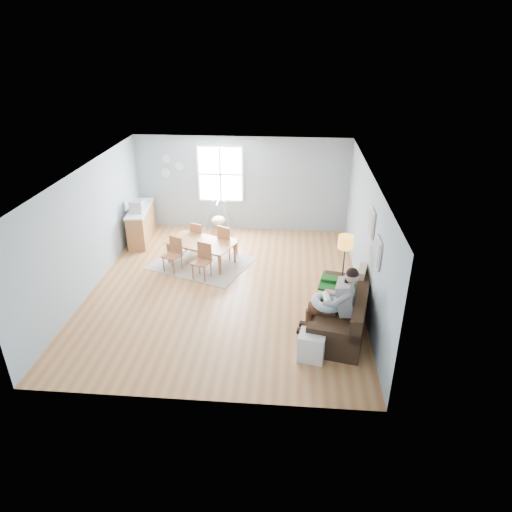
# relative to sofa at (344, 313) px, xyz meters

# --- Properties ---
(room) EXTENTS (8.40, 9.40, 3.90)m
(room) POSITION_rel_sofa_xyz_m (-2.51, 1.29, 2.10)
(room) COLOR #A06238
(window) EXTENTS (1.32, 0.08, 1.62)m
(window) POSITION_rel_sofa_xyz_m (-3.11, 4.75, 1.33)
(window) COLOR silver
(window) RESTS_ON room
(pictures) EXTENTS (0.05, 1.34, 0.74)m
(pictures) POSITION_rel_sofa_xyz_m (0.45, 0.24, 1.53)
(pictures) COLOR silver
(pictures) RESTS_ON room
(wall_plates) EXTENTS (0.67, 0.02, 0.66)m
(wall_plates) POSITION_rel_sofa_xyz_m (-4.52, 4.76, 1.51)
(wall_plates) COLOR #A8C2CA
(wall_plates) RESTS_ON room
(sofa) EXTENTS (1.41, 2.38, 0.90)m
(sofa) POSITION_rel_sofa_xyz_m (0.00, 0.00, 0.00)
(sofa) COLOR black
(sofa) RESTS_ON room
(green_throw) EXTENTS (1.15, 0.99, 0.04)m
(green_throw) POSITION_rel_sofa_xyz_m (0.07, 0.74, 0.25)
(green_throw) COLOR #135622
(green_throw) RESTS_ON sofa
(beige_pillow) EXTENTS (0.27, 0.53, 0.51)m
(beige_pillow) POSITION_rel_sofa_xyz_m (0.35, 0.52, 0.49)
(beige_pillow) COLOR tan
(beige_pillow) RESTS_ON sofa
(father) EXTENTS (1.12, 0.63, 1.49)m
(father) POSITION_rel_sofa_xyz_m (-0.20, -0.28, 0.47)
(father) COLOR gray
(father) RESTS_ON sofa
(nursing_pillow) EXTENTS (0.75, 0.74, 0.24)m
(nursing_pillow) POSITION_rel_sofa_xyz_m (-0.37, -0.25, 0.38)
(nursing_pillow) COLOR silver
(nursing_pillow) RESTS_ON father
(infant) EXTENTS (0.17, 0.40, 0.14)m
(infant) POSITION_rel_sofa_xyz_m (-0.37, -0.21, 0.46)
(infant) COLOR silver
(infant) RESTS_ON nursing_pillow
(toddler) EXTENTS (0.60, 0.38, 0.90)m
(toddler) POSITION_rel_sofa_xyz_m (-0.04, 0.22, 0.44)
(toddler) COLOR silver
(toddler) RESTS_ON sofa
(floor_lamp) EXTENTS (0.31, 0.31, 1.54)m
(floor_lamp) POSITION_rel_sofa_xyz_m (0.03, 0.97, 0.95)
(floor_lamp) COLOR black
(floor_lamp) RESTS_ON room
(storage_cube) EXTENTS (0.53, 0.49, 0.51)m
(storage_cube) POSITION_rel_sofa_xyz_m (-0.65, -1.00, -0.06)
(storage_cube) COLOR silver
(storage_cube) RESTS_ON room
(rug) EXTENTS (2.77, 2.45, 0.01)m
(rug) POSITION_rel_sofa_xyz_m (-3.30, 2.48, -0.31)
(rug) COLOR #A29C94
(rug) RESTS_ON room
(dining_table) EXTENTS (1.85, 1.44, 0.58)m
(dining_table) POSITION_rel_sofa_xyz_m (-3.30, 2.48, -0.03)
(dining_table) COLOR brown
(dining_table) RESTS_ON rug
(chair_sw) EXTENTS (0.51, 0.51, 0.84)m
(chair_sw) POSITION_rel_sofa_xyz_m (-3.88, 2.09, 0.15)
(chair_sw) COLOR brown
(chair_sw) RESTS_ON rug
(chair_se) EXTENTS (0.48, 0.48, 0.85)m
(chair_se) POSITION_rel_sofa_xyz_m (-3.12, 1.80, 0.16)
(chair_se) COLOR brown
(chair_se) RESTS_ON rug
(chair_nw) EXTENTS (0.49, 0.49, 0.82)m
(chair_nw) POSITION_rel_sofa_xyz_m (-3.49, 3.16, 0.14)
(chair_nw) COLOR brown
(chair_nw) RESTS_ON rug
(chair_ne) EXTENTS (0.54, 0.54, 0.89)m
(chair_ne) POSITION_rel_sofa_xyz_m (-2.72, 2.86, 0.18)
(chair_ne) COLOR brown
(chair_ne) RESTS_ON rug
(counter) EXTENTS (0.68, 1.73, 0.94)m
(counter) POSITION_rel_sofa_xyz_m (-5.21, 3.79, 0.16)
(counter) COLOR brown
(counter) RESTS_ON room
(monitor) EXTENTS (0.34, 0.32, 0.32)m
(monitor) POSITION_rel_sofa_xyz_m (-5.16, 3.47, 0.78)
(monitor) COLOR #A3A3A7
(monitor) RESTS_ON counter
(baby_swing) EXTENTS (0.96, 0.97, 0.95)m
(baby_swing) POSITION_rel_sofa_xyz_m (-3.16, 4.39, 0.10)
(baby_swing) COLOR #A3A3A7
(baby_swing) RESTS_ON room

